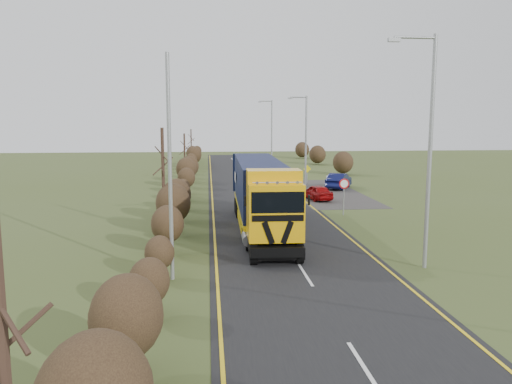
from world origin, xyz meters
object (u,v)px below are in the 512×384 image
object	(u,v)px
streetlight_near	(427,142)
car_blue_sedan	(339,181)
speed_sign	(344,189)
car_red_hatchback	(317,192)
lorry	(261,191)

from	to	relation	value
streetlight_near	car_blue_sedan	bearing A→B (deg)	83.22
speed_sign	car_red_hatchback	bearing A→B (deg)	93.46
streetlight_near	speed_sign	size ratio (longest dim) A/B	3.97
lorry	streetlight_near	xyz separation A→B (m)	(6.30, -8.00, 3.16)
car_red_hatchback	car_blue_sedan	distance (m)	7.38
car_red_hatchback	streetlight_near	distance (m)	19.72
car_blue_sedan	streetlight_near	xyz separation A→B (m)	(-3.04, -25.55, 4.80)
streetlight_near	car_red_hatchback	bearing A→B (deg)	91.54
streetlight_near	speed_sign	xyz separation A→B (m)	(-0.11, 12.42, -3.76)
car_blue_sedan	speed_sign	size ratio (longest dim) A/B	1.77
car_red_hatchback	streetlight_near	xyz separation A→B (m)	(0.51, -19.09, 4.92)
speed_sign	car_blue_sedan	bearing A→B (deg)	76.51
car_blue_sedan	speed_sign	world-z (taller)	speed_sign
lorry	car_red_hatchback	xyz separation A→B (m)	(5.79, 11.09, -1.76)
lorry	car_blue_sedan	size ratio (longest dim) A/B	3.38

